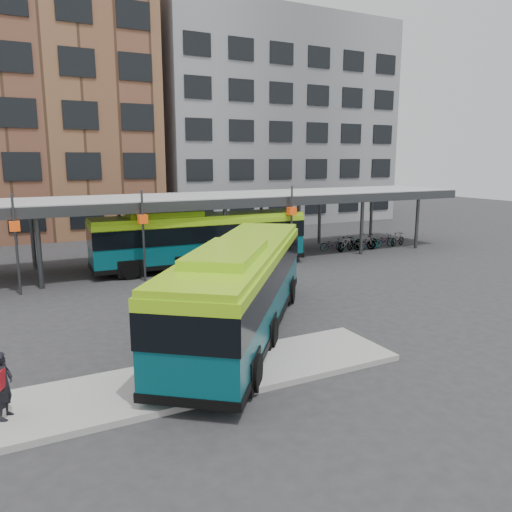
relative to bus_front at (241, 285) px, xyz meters
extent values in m
plane|color=#28282B|center=(1.93, -0.07, -1.87)|extent=(120.00, 120.00, 0.00)
cube|color=gray|center=(-3.57, -3.07, -1.78)|extent=(14.00, 3.00, 0.18)
cube|color=#999B9E|center=(1.93, 12.93, 2.13)|extent=(40.00, 6.00, 0.35)
cube|color=#383A3D|center=(1.93, 9.93, 1.98)|extent=(40.00, 0.15, 0.55)
cylinder|color=#383A3D|center=(-6.07, 10.43, 0.03)|extent=(0.24, 0.24, 3.80)
cylinder|color=#383A3D|center=(-6.07, 15.43, 0.03)|extent=(0.24, 0.24, 3.80)
cylinder|color=#383A3D|center=(-1.07, 10.43, 0.03)|extent=(0.24, 0.24, 3.80)
cylinder|color=#383A3D|center=(-1.07, 15.43, 0.03)|extent=(0.24, 0.24, 3.80)
cylinder|color=#383A3D|center=(3.93, 10.43, 0.03)|extent=(0.24, 0.24, 3.80)
cylinder|color=#383A3D|center=(3.93, 15.43, 0.03)|extent=(0.24, 0.24, 3.80)
cylinder|color=#383A3D|center=(8.93, 10.43, 0.03)|extent=(0.24, 0.24, 3.80)
cylinder|color=#383A3D|center=(8.93, 15.43, 0.03)|extent=(0.24, 0.24, 3.80)
cylinder|color=#383A3D|center=(13.93, 10.43, 0.03)|extent=(0.24, 0.24, 3.80)
cylinder|color=#383A3D|center=(13.93, 15.43, 0.03)|extent=(0.24, 0.24, 3.80)
cylinder|color=#383A3D|center=(18.93, 10.43, 0.03)|extent=(0.24, 0.24, 3.80)
cylinder|color=#383A3D|center=(18.93, 15.43, 0.03)|extent=(0.24, 0.24, 3.80)
cylinder|color=#383A3D|center=(-7.07, 9.63, 0.53)|extent=(0.12, 0.12, 4.80)
cube|color=#CA3E0B|center=(-7.07, 9.63, 1.43)|extent=(0.45, 0.45, 0.45)
cylinder|color=#383A3D|center=(-1.07, 9.63, 0.53)|extent=(0.12, 0.12, 4.80)
cube|color=#CA3E0B|center=(-1.07, 9.63, 1.43)|extent=(0.45, 0.45, 0.45)
cylinder|color=#383A3D|center=(7.93, 9.63, 0.53)|extent=(0.12, 0.12, 4.80)
cube|color=#CA3E0B|center=(7.93, 9.63, 1.43)|extent=(0.45, 0.45, 0.45)
cube|color=slate|center=(17.93, 31.93, 8.13)|extent=(24.00, 14.00, 20.00)
cube|color=#074650|center=(0.03, 0.04, -0.14)|extent=(10.04, 11.90, 2.70)
cube|color=black|center=(0.03, 0.04, 0.40)|extent=(10.12, 11.98, 1.02)
cube|color=#8ECD15|center=(0.03, 0.04, 1.31)|extent=(9.95, 11.83, 0.22)
cube|color=#8ECD15|center=(-1.29, -1.67, 1.53)|extent=(4.17, 4.60, 0.38)
cube|color=black|center=(0.03, 0.04, -1.36)|extent=(10.13, 11.99, 0.26)
cylinder|color=black|center=(3.71, 2.65, -1.33)|extent=(0.91, 1.05, 1.08)
cylinder|color=black|center=(1.62, 4.26, -1.33)|extent=(0.91, 1.05, 1.08)
cylinder|color=black|center=(0.28, -1.79, -1.33)|extent=(0.91, 1.05, 1.08)
cylinder|color=black|center=(-1.80, -0.18, -1.33)|extent=(0.91, 1.05, 1.08)
cylinder|color=black|center=(-1.69, -4.35, -1.33)|extent=(0.91, 1.05, 1.08)
cylinder|color=black|center=(-3.78, -2.74, -1.33)|extent=(0.91, 1.05, 1.08)
cube|color=#074650|center=(2.76, 11.41, -0.21)|extent=(12.57, 3.16, 2.60)
cube|color=black|center=(2.76, 11.41, 0.31)|extent=(12.62, 3.22, 0.99)
cube|color=#8ECD15|center=(2.76, 11.41, 1.20)|extent=(12.56, 3.05, 0.21)
cube|color=#8ECD15|center=(0.68, 11.51, 1.40)|extent=(4.24, 2.06, 0.36)
cube|color=black|center=(2.76, 11.41, -1.38)|extent=(12.63, 3.22, 0.25)
cylinder|color=black|center=(6.85, 9.96, -1.35)|extent=(1.05, 0.36, 1.04)
cylinder|color=black|center=(6.97, 12.49, -1.35)|extent=(1.05, 0.36, 1.04)
cylinder|color=black|center=(1.46, 10.20, -1.35)|extent=(1.05, 0.36, 1.04)
cylinder|color=black|center=(1.57, 12.73, -1.35)|extent=(1.05, 0.36, 1.04)
cylinder|color=black|center=(-1.66, 10.34, -1.35)|extent=(1.05, 0.36, 1.04)
cylinder|color=black|center=(-1.54, 12.88, -1.35)|extent=(1.05, 0.36, 1.04)
imported|color=black|center=(-7.88, -3.19, -0.83)|extent=(0.62, 0.73, 1.71)
imported|color=slate|center=(12.92, 12.32, -1.41)|extent=(1.84, 1.08, 0.92)
imported|color=slate|center=(13.66, 11.74, -1.35)|extent=(1.80, 0.94, 1.04)
imported|color=slate|center=(14.17, 12.23, -1.41)|extent=(1.83, 0.86, 0.92)
imported|color=slate|center=(15.19, 11.57, -1.35)|extent=(1.80, 0.85, 1.04)
imported|color=slate|center=(15.55, 11.63, -1.44)|extent=(1.66, 0.64, 0.86)
imported|color=slate|center=(15.79, 12.12, -1.33)|extent=(1.86, 0.94, 1.08)
imported|color=slate|center=(17.25, 11.89, -1.39)|extent=(1.85, 0.70, 0.96)
imported|color=slate|center=(18.51, 11.86, -1.37)|extent=(1.71, 0.85, 0.99)
camera|label=1|loc=(-7.56, -15.91, 4.52)|focal=35.00mm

